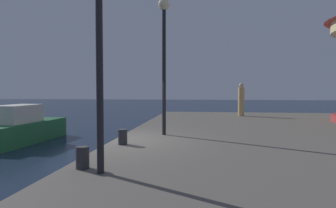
# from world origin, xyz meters

# --- Properties ---
(ground_plane) EXTENTS (120.00, 120.00, 0.00)m
(ground_plane) POSITION_xyz_m (0.00, 0.00, 0.00)
(ground_plane) COLOR #162338
(motorboat_green) EXTENTS (1.79, 4.55, 1.60)m
(motorboat_green) POSITION_xyz_m (-5.15, 3.42, 0.60)
(motorboat_green) COLOR #236638
(motorboat_green) RESTS_ON ground
(lamp_post_mid_promenade) EXTENTS (0.36, 0.36, 4.27)m
(lamp_post_mid_promenade) POSITION_xyz_m (1.30, 1.11, 3.72)
(lamp_post_mid_promenade) COLOR black
(lamp_post_mid_promenade) RESTS_ON quay_dock
(bollard_center) EXTENTS (0.24, 0.24, 0.40)m
(bollard_center) POSITION_xyz_m (0.46, -0.70, 1.00)
(bollard_center) COLOR #2D2D33
(bollard_center) RESTS_ON quay_dock
(bollard_south) EXTENTS (0.24, 0.24, 0.40)m
(bollard_south) POSITION_xyz_m (0.39, -3.08, 1.00)
(bollard_south) COLOR #2D2D33
(bollard_south) RESTS_ON quay_dock
(person_near_carousel) EXTENTS (0.34, 0.34, 1.81)m
(person_near_carousel) POSITION_xyz_m (4.56, 8.43, 1.65)
(person_near_carousel) COLOR tan
(person_near_carousel) RESTS_ON quay_dock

